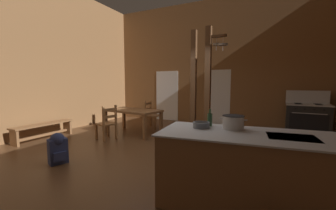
% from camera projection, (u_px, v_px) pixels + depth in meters
% --- Properties ---
extents(ground_plane, '(8.68, 8.87, 0.10)m').
position_uv_depth(ground_plane, '(160.00, 157.00, 4.46)').
color(ground_plane, '#4C301C').
extents(wall_back, '(8.68, 0.14, 4.63)m').
position_uv_depth(wall_back, '(210.00, 63.00, 7.91)').
color(wall_back, brown).
rests_on(wall_back, ground_plane).
extents(wall_left, '(0.14, 8.87, 4.63)m').
position_uv_depth(wall_left, '(36.00, 56.00, 5.93)').
color(wall_left, brown).
rests_on(wall_left, ground_plane).
extents(glazed_door_back_left, '(1.00, 0.01, 2.05)m').
position_uv_depth(glazed_door_back_left, '(167.00, 96.00, 8.73)').
color(glazed_door_back_left, white).
rests_on(glazed_door_back_left, ground_plane).
extents(glazed_panel_back_right, '(0.84, 0.01, 2.05)m').
position_uv_depth(glazed_panel_back_right, '(219.00, 97.00, 7.81)').
color(glazed_panel_back_right, white).
rests_on(glazed_panel_back_right, ground_plane).
extents(kitchen_island, '(2.24, 1.16, 0.92)m').
position_uv_depth(kitchen_island, '(247.00, 170.00, 2.59)').
color(kitchen_island, brown).
rests_on(kitchen_island, ground_plane).
extents(stove_range, '(1.18, 0.87, 1.32)m').
position_uv_depth(stove_range, '(307.00, 119.00, 6.17)').
color(stove_range, black).
rests_on(stove_range, ground_plane).
extents(support_post_with_pot_rack, '(0.56, 0.24, 2.98)m').
position_uv_depth(support_post_with_pot_rack, '(209.00, 81.00, 5.38)').
color(support_post_with_pot_rack, brown).
rests_on(support_post_with_pot_rack, ground_plane).
extents(support_post_center, '(0.14, 0.14, 2.98)m').
position_uv_depth(support_post_center, '(193.00, 85.00, 5.77)').
color(support_post_center, brown).
rests_on(support_post_center, ground_plane).
extents(dining_table, '(1.81, 1.14, 0.74)m').
position_uv_depth(dining_table, '(133.00, 112.00, 6.36)').
color(dining_table, brown).
rests_on(dining_table, ground_plane).
extents(ladderback_chair_near_window, '(0.45, 0.45, 0.95)m').
position_uv_depth(ladderback_chair_near_window, '(151.00, 115.00, 7.21)').
color(ladderback_chair_near_window, olive).
rests_on(ladderback_chair_near_window, ground_plane).
extents(ladderback_chair_by_post, '(0.54, 0.54, 0.95)m').
position_uv_depth(ladderback_chair_by_post, '(107.00, 123.00, 5.67)').
color(ladderback_chair_by_post, olive).
rests_on(ladderback_chair_by_post, ground_plane).
extents(bench_along_left_wall, '(0.39, 1.61, 0.44)m').
position_uv_depth(bench_along_left_wall, '(44.00, 128.00, 5.72)').
color(bench_along_left_wall, brown).
rests_on(bench_along_left_wall, ground_plane).
extents(backpack, '(0.37, 0.38, 0.60)m').
position_uv_depth(backpack, '(58.00, 147.00, 3.97)').
color(backpack, navy).
rests_on(backpack, ground_plane).
extents(stockpot_on_counter, '(0.35, 0.29, 0.19)m').
position_uv_depth(stockpot_on_counter, '(233.00, 122.00, 2.78)').
color(stockpot_on_counter, '#B7BABF').
rests_on(stockpot_on_counter, kitchen_island).
extents(mixing_bowl_on_counter, '(0.23, 0.23, 0.08)m').
position_uv_depth(mixing_bowl_on_counter, '(201.00, 125.00, 2.87)').
color(mixing_bowl_on_counter, slate).
rests_on(mixing_bowl_on_counter, kitchen_island).
extents(bottle_tall_on_counter, '(0.07, 0.07, 0.25)m').
position_uv_depth(bottle_tall_on_counter, '(210.00, 119.00, 2.98)').
color(bottle_tall_on_counter, '#2D5638').
rests_on(bottle_tall_on_counter, kitchen_island).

